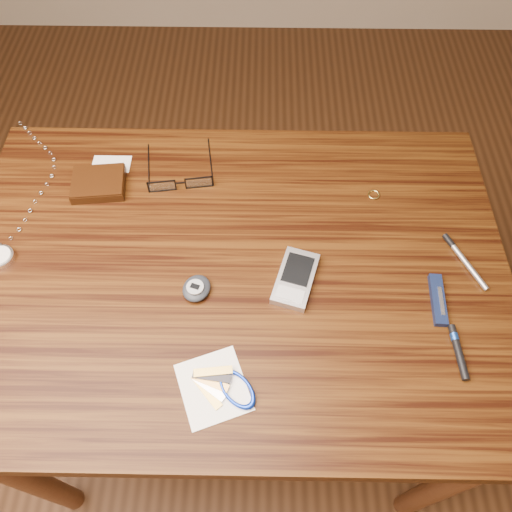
% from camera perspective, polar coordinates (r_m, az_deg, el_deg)
% --- Properties ---
extents(ground, '(3.80, 3.80, 0.00)m').
position_cam_1_polar(ground, '(1.59, -1.61, -15.49)').
color(ground, '#472814').
rests_on(ground, ground).
extents(desk, '(1.00, 0.70, 0.75)m').
position_cam_1_polar(desk, '(0.99, -2.49, -4.28)').
color(desk, '#351C08').
rests_on(desk, ground).
extents(wallet_and_card, '(0.11, 0.13, 0.02)m').
position_cam_1_polar(wallet_and_card, '(1.05, -17.53, 7.96)').
color(wallet_and_card, black).
rests_on(wallet_and_card, desk).
extents(eyeglasses, '(0.15, 0.15, 0.03)m').
position_cam_1_polar(eyeglasses, '(1.01, -8.63, 8.39)').
color(eyeglasses, black).
rests_on(eyeglasses, desk).
extents(gold_ring, '(0.03, 0.03, 0.00)m').
position_cam_1_polar(gold_ring, '(1.02, 13.30, 6.84)').
color(gold_ring, tan).
rests_on(gold_ring, desk).
extents(pocket_watch, '(0.12, 0.38, 0.02)m').
position_cam_1_polar(pocket_watch, '(1.02, -26.91, 0.59)').
color(pocket_watch, silver).
rests_on(pocket_watch, desk).
extents(pda_phone, '(0.09, 0.13, 0.02)m').
position_cam_1_polar(pda_phone, '(0.88, 4.53, -2.56)').
color(pda_phone, '#BBBABF').
rests_on(pda_phone, desk).
extents(pedometer, '(0.06, 0.07, 0.02)m').
position_cam_1_polar(pedometer, '(0.87, -6.83, -3.68)').
color(pedometer, '#1F242B').
rests_on(pedometer, desk).
extents(notepad_keys, '(0.15, 0.14, 0.01)m').
position_cam_1_polar(notepad_keys, '(0.80, -3.60, -14.74)').
color(notepad_keys, white).
rests_on(notepad_keys, desk).
extents(pocket_knife, '(0.03, 0.10, 0.01)m').
position_cam_1_polar(pocket_knife, '(0.91, 20.07, -4.71)').
color(pocket_knife, '#0E1A38').
rests_on(pocket_knife, desk).
extents(silver_pen, '(0.06, 0.12, 0.01)m').
position_cam_1_polar(silver_pen, '(0.98, 22.45, -0.11)').
color(silver_pen, '#A9A8AD').
rests_on(silver_pen, desk).
extents(black_blue_pen, '(0.02, 0.09, 0.01)m').
position_cam_1_polar(black_blue_pen, '(0.88, 22.08, -9.93)').
color(black_blue_pen, black).
rests_on(black_blue_pen, desk).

